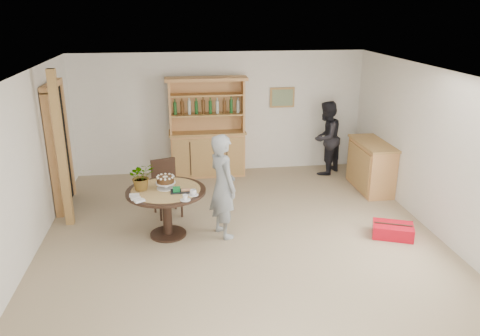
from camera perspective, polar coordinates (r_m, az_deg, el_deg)
name	(u,v)px	position (r m, az deg, el deg)	size (l,w,h in m)	color
ground	(244,248)	(6.97, 0.54, -9.74)	(7.00, 7.00, 0.00)	tan
room_shell	(245,133)	(6.32, 0.60, 4.24)	(6.04, 7.04, 2.52)	white
doorway	(58,145)	(8.59, -21.26, 2.59)	(0.13, 1.10, 2.18)	black
pine_post	(61,150)	(7.75, -20.97, 2.02)	(0.12, 0.12, 2.50)	#AE8649
hutch	(208,143)	(9.67, -3.98, 3.07)	(1.62, 0.54, 2.04)	tan
sideboard	(371,166)	(9.28, 15.69, 0.27)	(0.54, 1.26, 0.94)	tan
dining_table	(166,199)	(7.17, -8.96, -3.75)	(1.20, 1.20, 0.76)	black
dining_chair	(166,184)	(7.96, -9.03, -1.91)	(0.53, 0.53, 0.95)	black
birthday_cake	(165,181)	(7.11, -9.07, -1.53)	(0.30, 0.30, 0.20)	white
flower_vase	(141,176)	(7.10, -11.93, -0.99)	(0.38, 0.33, 0.42)	#3F7233
gift_tray	(180,190)	(6.98, -7.29, -2.70)	(0.30, 0.20, 0.08)	black
coffee_cup_a	(193,193)	(6.84, -5.72, -3.01)	(0.15, 0.15, 0.09)	white
coffee_cup_b	(185,198)	(6.68, -6.69, -3.65)	(0.15, 0.15, 0.08)	white
napkins	(136,198)	(6.84, -12.51, -3.59)	(0.24, 0.33, 0.03)	white
teen_boy	(223,186)	(7.03, -2.11, -2.22)	(0.59, 0.39, 1.61)	gray
adult_person	(326,138)	(9.88, 10.43, 3.63)	(0.75, 0.58, 1.54)	black
red_suitcase	(393,230)	(7.62, 18.12, -7.24)	(0.71, 0.60, 0.21)	red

